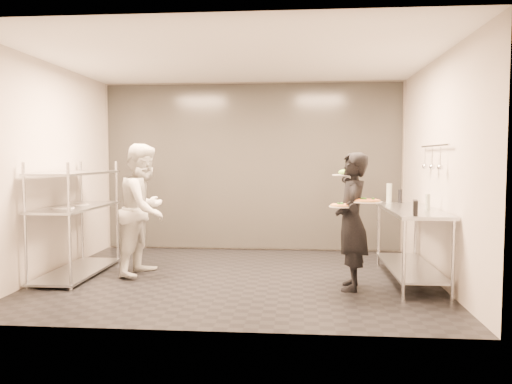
# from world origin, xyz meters

# --- Properties ---
(room_shell) EXTENTS (5.00, 4.00, 2.80)m
(room_shell) POSITION_xyz_m (0.00, 1.18, 1.40)
(room_shell) COLOR black
(room_shell) RESTS_ON ground
(pass_rack) EXTENTS (0.60, 1.60, 1.50)m
(pass_rack) POSITION_xyz_m (-2.15, -0.00, 0.77)
(pass_rack) COLOR silver
(pass_rack) RESTS_ON ground
(prep_counter) EXTENTS (0.60, 1.80, 0.92)m
(prep_counter) POSITION_xyz_m (2.18, 0.00, 0.63)
(prep_counter) COLOR silver
(prep_counter) RESTS_ON ground
(utensil_rail) EXTENTS (0.07, 1.20, 0.31)m
(utensil_rail) POSITION_xyz_m (2.43, -0.00, 1.55)
(utensil_rail) COLOR silver
(utensil_rail) RESTS_ON room_shell
(waiter) EXTENTS (0.43, 0.62, 1.61)m
(waiter) POSITION_xyz_m (1.40, -0.43, 0.81)
(waiter) COLOR black
(waiter) RESTS_ON ground
(chef) EXTENTS (0.80, 0.95, 1.73)m
(chef) POSITION_xyz_m (-1.27, 0.13, 0.87)
(chef) COLOR silver
(chef) RESTS_ON ground
(pizza_plate_near) EXTENTS (0.29, 0.29, 0.05)m
(pizza_plate_near) POSITION_xyz_m (1.27, -0.59, 1.01)
(pizza_plate_near) COLOR silver
(pizza_plate_near) RESTS_ON waiter
(pizza_plate_far) EXTENTS (0.35, 0.35, 0.05)m
(pizza_plate_far) POSITION_xyz_m (1.54, -0.64, 1.07)
(pizza_plate_far) COLOR silver
(pizza_plate_far) RESTS_ON waiter
(salad_plate) EXTENTS (0.28, 0.28, 0.07)m
(salad_plate) POSITION_xyz_m (1.33, -0.15, 1.36)
(salad_plate) COLOR silver
(salad_plate) RESTS_ON waiter
(pos_monitor) EXTENTS (0.09, 0.23, 0.17)m
(pos_monitor) POSITION_xyz_m (2.06, -0.72, 1.00)
(pos_monitor) COLOR black
(pos_monitor) RESTS_ON prep_counter
(bottle_green) EXTENTS (0.08, 0.08, 0.27)m
(bottle_green) POSITION_xyz_m (2.05, 0.80, 1.06)
(bottle_green) COLOR gray
(bottle_green) RESTS_ON prep_counter
(bottle_clear) EXTENTS (0.06, 0.06, 0.19)m
(bottle_clear) POSITION_xyz_m (2.34, -0.14, 1.02)
(bottle_clear) COLOR gray
(bottle_clear) RESTS_ON prep_counter
(bottle_dark) EXTENTS (0.06, 0.06, 0.19)m
(bottle_dark) POSITION_xyz_m (2.20, 0.79, 1.02)
(bottle_dark) COLOR black
(bottle_dark) RESTS_ON prep_counter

